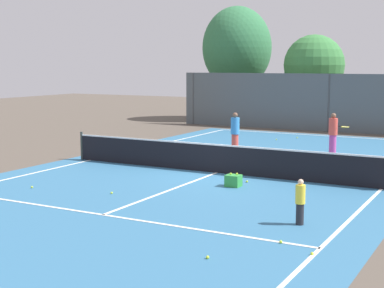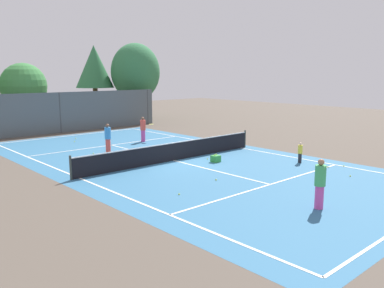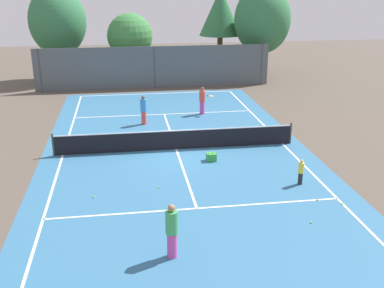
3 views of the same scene
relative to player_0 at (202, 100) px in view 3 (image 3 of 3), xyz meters
name	(u,v)px [view 3 (image 3 of 3)]	position (x,y,z in m)	size (l,w,h in m)	color
ground_plane	(176,149)	(-2.38, -6.13, -0.88)	(80.00, 80.00, 0.00)	brown
court_surface	(176,149)	(-2.38, -6.13, -0.88)	(13.00, 25.00, 0.01)	teal
tennis_net	(176,140)	(-2.38, -6.13, -0.37)	(11.90, 0.10, 1.10)	#333833
perimeter_fence	(154,67)	(-2.38, 7.87, 0.72)	(18.00, 0.12, 3.20)	#515B60
tree_0	(58,21)	(-9.79, 11.94, 3.90)	(4.56, 4.86, 7.54)	brown
tree_1	(130,36)	(-4.09, 10.56, 2.77)	(3.64, 3.64, 5.49)	brown
tree_2	(262,20)	(6.94, 10.91, 3.91)	(4.65, 5.07, 7.59)	brown
tree_3	(221,12)	(3.94, 13.58, 4.39)	(3.70, 3.70, 7.38)	brown
player_0	(202,100)	(0.00, 0.00, 0.00)	(0.94, 0.61, 1.71)	#D14799
player_1	(172,231)	(-3.62, -15.52, 0.02)	(0.38, 0.38, 1.77)	#D14799
player_2	(301,172)	(2.19, -11.03, -0.33)	(0.23, 0.23, 1.08)	#232328
player_3	(144,110)	(-3.73, -1.63, -0.01)	(0.36, 0.36, 1.71)	#E54C3F
ball_crate	(211,157)	(-0.94, -7.90, -0.70)	(0.44, 0.38, 0.43)	green
tennis_ball_0	(211,154)	(-0.81, -7.14, -0.85)	(0.07, 0.07, 0.07)	#CCE533
tennis_ball_1	(128,124)	(-4.69, -1.55, -0.85)	(0.07, 0.07, 0.07)	#CCE533
tennis_ball_2	(222,143)	(0.05, -5.60, -0.85)	(0.07, 0.07, 0.07)	#CCE533
tennis_ball_3	(311,222)	(1.39, -14.19, -0.85)	(0.07, 0.07, 0.07)	#CCE533
tennis_ball_4	(142,103)	(-3.61, 3.03, -0.85)	(0.07, 0.07, 0.07)	#CCE533
tennis_ball_5	(151,99)	(-2.94, 4.23, -0.85)	(0.07, 0.07, 0.07)	#CCE533
tennis_ball_6	(342,204)	(3.10, -13.02, -0.85)	(0.07, 0.07, 0.07)	#CCE533
tennis_ball_7	(94,197)	(-6.19, -11.04, -0.85)	(0.07, 0.07, 0.07)	#CCE533
tennis_ball_8	(159,187)	(-3.60, -10.52, -0.85)	(0.07, 0.07, 0.07)	#CCE533
tennis_ball_9	(317,200)	(2.29, -12.58, -0.85)	(0.07, 0.07, 0.07)	#CCE533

